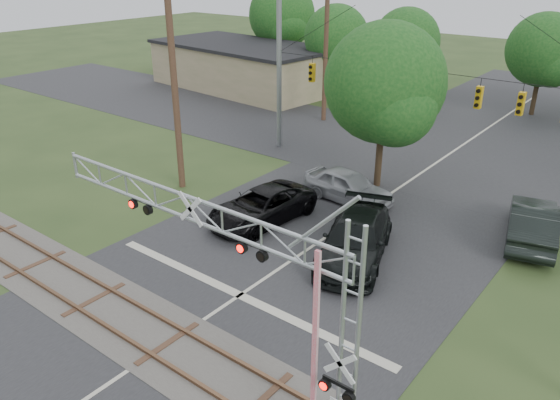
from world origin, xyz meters
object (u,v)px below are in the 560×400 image
Objects in this scene: crossing_gantry at (243,279)px; pickup_black at (262,206)px; car_dark at (355,239)px; traffic_signal_span at (439,82)px; sedan_silver at (348,186)px; commercial_building at (243,66)px.

crossing_gantry reaches higher than pickup_black.
traffic_signal_span is at bearing 76.86° from car_dark.
car_dark is (1.06, -9.50, -4.73)m from traffic_signal_span.
car_dark is (5.24, -0.29, 0.10)m from pickup_black.
commercial_building reaches higher than sedan_silver.
sedan_silver is (-5.08, 13.64, -3.34)m from crossing_gantry.
crossing_gantry reaches higher than car_dark.
commercial_building is (-26.48, 29.82, -2.12)m from crossing_gantry.
sedan_silver is 0.27× the size of commercial_building.
crossing_gantry is 9.61m from car_dark.
sedan_silver reaches higher than pickup_black.
crossing_gantry is at bearing -153.48° from sedan_silver.
car_dark is 5.79m from sedan_silver.
pickup_black is 1.17× the size of sedan_silver.
commercial_building reaches higher than car_dark.
crossing_gantry is 39.94m from commercial_building.
traffic_signal_span reaches higher than commercial_building.
commercial_building is (-24.66, 20.97, 1.15)m from car_dark.
sedan_silver is (-3.27, 4.78, -0.06)m from car_dark.
traffic_signal_span reaches higher than car_dark.
crossing_gantry is at bearing -47.53° from pickup_black.
pickup_black is at bearing -41.56° from commercial_building.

